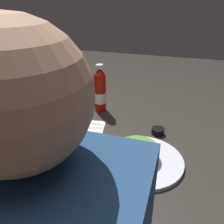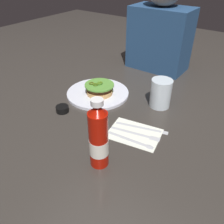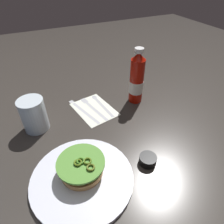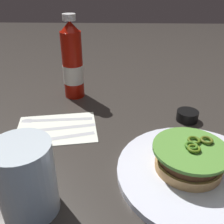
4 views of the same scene
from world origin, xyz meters
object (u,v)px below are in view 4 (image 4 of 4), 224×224
object	(u,v)px
water_glass	(26,179)
fork_utensil	(48,128)
dinner_plate	(196,173)
burger_sandwich	(189,158)
butter_knife	(44,139)
spoon_utensil	(46,119)
ketchup_bottle	(73,63)
condiment_cup	(187,116)
napkin	(57,129)

from	to	relation	value
water_glass	fork_utensil	size ratio (longest dim) A/B	0.65
water_glass	fork_utensil	world-z (taller)	water_glass
dinner_plate	burger_sandwich	xyz separation A→B (m)	(0.01, -0.01, 0.03)
dinner_plate	water_glass	distance (m)	0.29
butter_knife	spoon_utensil	bearing A→B (deg)	-77.96
spoon_utensil	butter_knife	world-z (taller)	same
dinner_plate	butter_knife	bearing A→B (deg)	-18.07
water_glass	spoon_utensil	xyz separation A→B (m)	(0.05, -0.26, -0.06)
dinner_plate	ketchup_bottle	xyz separation A→B (m)	(0.27, -0.33, 0.09)
dinner_plate	butter_knife	xyz separation A→B (m)	(0.30, -0.10, -0.00)
dinner_plate	ketchup_bottle	size ratio (longest dim) A/B	1.23
dinner_plate	fork_utensil	xyz separation A→B (m)	(0.30, -0.14, -0.00)
dinner_plate	fork_utensil	size ratio (longest dim) A/B	1.55
condiment_cup	napkin	xyz separation A→B (m)	(0.32, 0.05, -0.01)
water_glass	napkin	bearing A→B (deg)	-86.90
napkin	fork_utensil	size ratio (longest dim) A/B	1.00
fork_utensil	butter_knife	size ratio (longest dim) A/B	0.95
burger_sandwich	fork_utensil	size ratio (longest dim) A/B	0.72
ketchup_bottle	butter_knife	bearing A→B (deg)	82.30
ketchup_bottle	butter_knife	size ratio (longest dim) A/B	1.19
burger_sandwich	fork_utensil	xyz separation A→B (m)	(0.29, -0.14, -0.03)
burger_sandwich	dinner_plate	bearing A→B (deg)	160.69
burger_sandwich	water_glass	bearing A→B (deg)	18.12
burger_sandwich	spoon_utensil	size ratio (longest dim) A/B	0.74
burger_sandwich	napkin	distance (m)	0.31
ketchup_bottle	fork_utensil	bearing A→B (deg)	80.32
condiment_cup	butter_knife	size ratio (longest dim) A/B	0.27
dinner_plate	ketchup_bottle	distance (m)	0.44
burger_sandwich	butter_knife	size ratio (longest dim) A/B	0.68
condiment_cup	spoon_utensil	distance (m)	0.35
water_glass	butter_knife	distance (m)	0.19
ketchup_bottle	water_glass	bearing A→B (deg)	89.74
fork_utensil	burger_sandwich	bearing A→B (deg)	154.72
napkin	butter_knife	xyz separation A→B (m)	(0.02, 0.05, 0.00)
spoon_utensil	dinner_plate	bearing A→B (deg)	150.35
water_glass	condiment_cup	bearing A→B (deg)	-137.63
condiment_cup	butter_knife	xyz separation A→B (m)	(0.33, 0.10, -0.01)
spoon_utensil	fork_utensil	bearing A→B (deg)	112.53
condiment_cup	spoon_utensil	world-z (taller)	condiment_cup
condiment_cup	napkin	size ratio (longest dim) A/B	0.29
dinner_plate	condiment_cup	distance (m)	0.20
dinner_plate	spoon_utensil	xyz separation A→B (m)	(0.32, -0.18, -0.00)
dinner_plate	water_glass	bearing A→B (deg)	16.21
napkin	spoon_utensil	size ratio (longest dim) A/B	1.03
condiment_cup	ketchup_bottle	bearing A→B (deg)	-24.08
napkin	water_glass	bearing A→B (deg)	93.10
spoon_utensil	fork_utensil	distance (m)	0.04
burger_sandwich	condiment_cup	size ratio (longest dim) A/B	2.51
dinner_plate	spoon_utensil	world-z (taller)	dinner_plate
condiment_cup	fork_utensil	size ratio (longest dim) A/B	0.29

